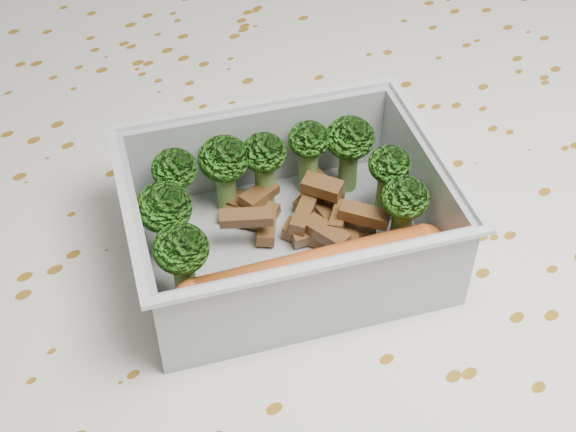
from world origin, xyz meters
TOP-DOWN VIEW (x-y plane):
  - dining_table at (0.00, 0.00)m, footprint 1.40×0.90m
  - tablecloth at (0.00, 0.00)m, footprint 1.46×0.96m
  - lunch_container at (-0.00, 0.00)m, footprint 0.22×0.20m
  - broccoli_florets at (-0.00, 0.02)m, footprint 0.16×0.13m
  - meat_pile at (0.02, 0.01)m, footprint 0.09×0.09m
  - sausage at (-0.01, -0.04)m, footprint 0.15×0.07m

SIDE VIEW (x-z plane):
  - dining_table at x=0.00m, z-range 0.29..1.04m
  - tablecloth at x=0.00m, z-range 0.62..0.81m
  - meat_pile at x=0.02m, z-range 0.76..0.79m
  - lunch_container at x=0.00m, z-range 0.75..0.81m
  - sausage at x=-0.01m, z-range 0.76..0.79m
  - broccoli_florets at x=0.00m, z-range 0.77..0.82m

